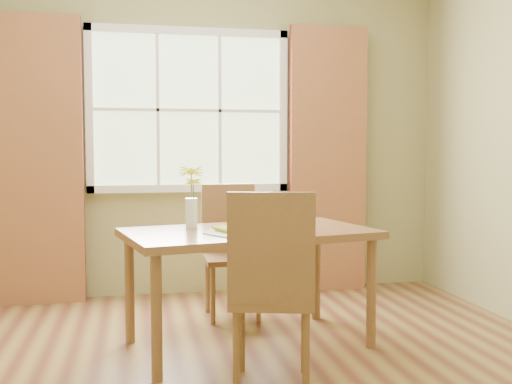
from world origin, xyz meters
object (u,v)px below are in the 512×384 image
object	(u,v)px
chair_far	(231,244)
croissant_sandwich	(248,220)
chair_near	(272,282)
dining_table	(249,242)
water_glass	(292,221)
flower_vase	(192,191)

from	to	relation	value
chair_far	croissant_sandwich	xyz separation A→B (m)	(-0.04, -0.86, 0.27)
chair_near	croissant_sandwich	xyz separation A→B (m)	(-0.01, 0.54, 0.24)
chair_near	chair_far	distance (m)	1.40
croissant_sandwich	dining_table	bearing A→B (deg)	35.04
chair_near	water_glass	world-z (taller)	chair_near
chair_far	dining_table	bearing A→B (deg)	-89.62
croissant_sandwich	chair_near	bearing A→B (deg)	-131.05
chair_far	water_glass	bearing A→B (deg)	-71.49
chair_near	chair_far	bearing A→B (deg)	103.83
flower_vase	croissant_sandwich	bearing A→B (deg)	-45.31
chair_near	flower_vase	size ratio (longest dim) A/B	2.61
chair_far	flower_vase	xyz separation A→B (m)	(-0.33, -0.57, 0.42)
dining_table	chair_far	xyz separation A→B (m)	(0.00, 0.70, -0.12)
dining_table	chair_near	size ratio (longest dim) A/B	1.60
dining_table	chair_far	distance (m)	0.71
chair_near	croissant_sandwich	size ratio (longest dim) A/B	4.90
chair_far	water_glass	world-z (taller)	chair_far
croissant_sandwich	flower_vase	size ratio (longest dim) A/B	0.53
dining_table	flower_vase	distance (m)	0.46
dining_table	chair_far	world-z (taller)	chair_far
croissant_sandwich	flower_vase	xyz separation A→B (m)	(-0.29, 0.30, 0.15)
dining_table	croissant_sandwich	world-z (taller)	croissant_sandwich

